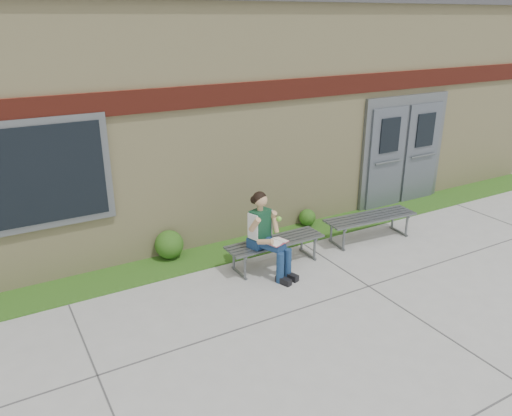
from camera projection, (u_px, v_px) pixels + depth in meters
ground at (337, 322)px, 6.59m from camera, size 80.00×80.00×0.00m
grass_strip at (243, 247)px, 8.69m from camera, size 16.00×0.80×0.02m
school_building at (167, 100)px, 10.68m from camera, size 16.20×6.22×4.20m
bench_left at (275, 246)px, 8.00m from camera, size 1.64×0.47×0.43m
bench_right at (370, 221)px, 8.92m from camera, size 1.75×0.61×0.45m
girl at (267, 234)px, 7.59m from camera, size 0.59×0.85×1.33m
shrub_mid at (169, 244)px, 8.22m from camera, size 0.47×0.47×0.47m
shrub_east at (307, 217)px, 9.54m from camera, size 0.32×0.32×0.32m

